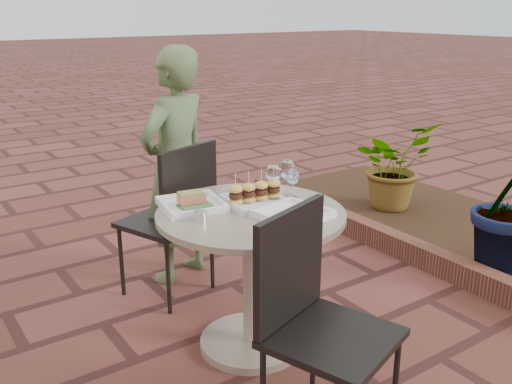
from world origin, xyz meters
TOP-DOWN VIEW (x-y plane):
  - ground at (0.00, 0.00)m, footprint 60.00×60.00m
  - cafe_table at (0.13, -0.21)m, footprint 0.90×0.90m
  - chair_far at (0.08, 0.47)m, footprint 0.56×0.56m
  - chair_near at (-0.01, -0.83)m, footprint 0.56×0.56m
  - diner at (0.21, 0.71)m, footprint 0.62×0.51m
  - plate_salmon at (-0.07, -0.01)m, footprint 0.33×0.33m
  - plate_sliders at (0.21, -0.13)m, footprint 0.30×0.30m
  - plate_tuna at (0.24, -0.39)m, footprint 0.33×0.33m
  - wine_glass_right at (0.41, -0.17)m, footprint 0.07×0.07m
  - wine_glass_mid at (0.33, -0.12)m, footprint 0.08×0.08m
  - wine_glass_far at (0.41, -0.13)m, footprint 0.08×0.08m
  - steel_ramekin at (-0.13, -0.19)m, footprint 0.08×0.08m
  - cutlery_set at (0.42, -0.35)m, footprint 0.12×0.21m
  - planter_curb at (1.60, 0.30)m, footprint 0.12×3.00m
  - mulch_bed at (2.30, 0.30)m, footprint 1.30×3.00m
  - potted_plant_a at (2.20, 0.76)m, footprint 0.66×0.58m

SIDE VIEW (x-z plane):
  - ground at x=0.00m, z-range 0.00..0.00m
  - mulch_bed at x=2.30m, z-range 0.00..0.06m
  - planter_curb at x=1.60m, z-range 0.00..0.15m
  - potted_plant_a at x=2.20m, z-range 0.06..0.77m
  - cafe_table at x=0.13m, z-range 0.12..0.85m
  - chair_far at x=0.08m, z-range 0.08..1.01m
  - chair_near at x=-0.01m, z-range 0.08..1.01m
  - diner at x=0.21m, z-range 0.00..1.45m
  - cutlery_set at x=0.42m, z-range 0.73..0.73m
  - plate_tuna at x=0.24m, z-range 0.73..0.76m
  - plate_salmon at x=-0.07m, z-range 0.71..0.79m
  - steel_ramekin at x=-0.13m, z-range 0.73..0.78m
  - plate_sliders at x=0.21m, z-range 0.69..0.86m
  - wine_glass_right at x=0.41m, z-range 0.76..0.92m
  - wine_glass_mid at x=0.33m, z-range 0.77..0.95m
  - wine_glass_far at x=0.41m, z-range 0.77..0.96m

